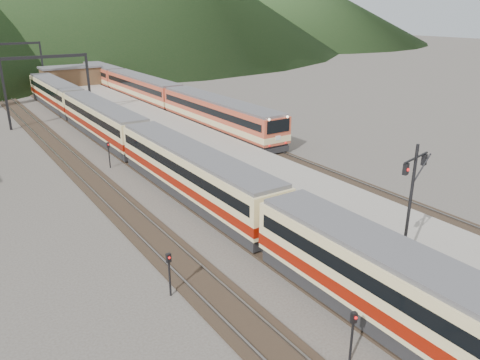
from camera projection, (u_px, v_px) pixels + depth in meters
track_main at (122, 150)px, 45.23m from camera, size 2.60×200.00×0.23m
track_far at (69, 159)px, 42.62m from camera, size 2.60×200.00×0.23m
track_second at (223, 133)px, 51.21m from camera, size 2.60×200.00×0.23m
platform at (183, 142)px, 46.43m from camera, size 8.00×100.00×1.00m
gantry_near at (47, 77)px, 53.56m from camera, size 9.55×0.25×8.00m
gantry_far at (10, 58)px, 73.08m from camera, size 9.55×0.25×8.00m
station_shed at (71, 75)px, 76.96m from camera, size 9.40×4.40×3.10m
main_train at (139, 142)px, 40.86m from camera, size 2.84×77.99×3.47m
second_train at (143, 88)px, 67.78m from camera, size 3.10×63.61×3.79m
signal_mast at (411, 199)px, 20.81m from camera, size 2.16×0.61×6.49m
short_signal_a at (352, 330)px, 17.72m from camera, size 0.24×0.18×2.27m
short_signal_b at (109, 152)px, 39.86m from camera, size 0.23×0.18×2.27m
short_signal_c at (169, 269)px, 21.91m from camera, size 0.23×0.18×2.27m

